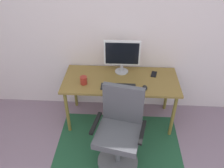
% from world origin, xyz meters
% --- Properties ---
extents(wall_back, '(6.00, 0.10, 2.60)m').
position_xyz_m(wall_back, '(0.00, 2.20, 1.30)').
color(wall_back, silver).
rests_on(wall_back, ground).
extents(area_rug, '(1.58, 1.44, 0.01)m').
position_xyz_m(area_rug, '(0.09, 1.14, 0.00)').
color(area_rug, '#215133').
rests_on(area_rug, ground).
extents(desk, '(1.49, 0.65, 0.70)m').
position_xyz_m(desk, '(0.09, 1.80, 0.63)').
color(desk, olive).
rests_on(desk, ground).
extents(monitor, '(0.47, 0.18, 0.46)m').
position_xyz_m(monitor, '(0.10, 1.99, 0.97)').
color(monitor, '#B2B2B7').
rests_on(monitor, desk).
extents(keyboard, '(0.43, 0.13, 0.02)m').
position_xyz_m(keyboard, '(0.06, 1.63, 0.71)').
color(keyboard, black).
rests_on(keyboard, desk).
extents(computer_mouse, '(0.06, 0.10, 0.03)m').
position_xyz_m(computer_mouse, '(0.39, 1.61, 0.72)').
color(computer_mouse, black).
rests_on(computer_mouse, desk).
extents(coffee_cup, '(0.09, 0.09, 0.10)m').
position_xyz_m(coffee_cup, '(-0.37, 1.68, 0.75)').
color(coffee_cup, maroon).
rests_on(coffee_cup, desk).
extents(cell_phone, '(0.10, 0.15, 0.01)m').
position_xyz_m(cell_phone, '(0.53, 1.94, 0.71)').
color(cell_phone, black).
rests_on(cell_phone, desk).
extents(office_chair, '(0.60, 0.55, 1.00)m').
position_xyz_m(office_chair, '(0.10, 1.10, 0.44)').
color(office_chair, slate).
rests_on(office_chair, ground).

